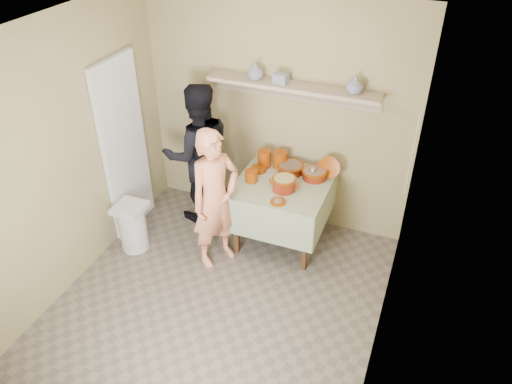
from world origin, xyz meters
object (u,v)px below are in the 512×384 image
at_px(cazuela_rice, 284,183).
at_px(person_helper, 199,154).
at_px(person_cook, 215,200).
at_px(trash_bin, 133,226).
at_px(serving_table, 283,192).

bearing_deg(cazuela_rice, person_helper, 168.32).
height_order(person_cook, trash_bin, person_cook).
distance_m(person_cook, serving_table, 0.77).
bearing_deg(trash_bin, person_cook, 10.38).
xyz_separation_m(serving_table, cazuela_rice, (0.05, -0.12, 0.20)).
bearing_deg(cazuela_rice, trash_bin, -158.28).
bearing_deg(person_helper, serving_table, 136.19).
bearing_deg(trash_bin, person_helper, 63.18).
xyz_separation_m(person_cook, person_helper, (-0.52, 0.66, 0.07)).
xyz_separation_m(person_helper, trash_bin, (-0.42, -0.83, -0.55)).
xyz_separation_m(person_cook, trash_bin, (-0.94, -0.17, -0.48)).
bearing_deg(serving_table, cazuela_rice, -68.30).
height_order(person_cook, serving_table, person_cook).
bearing_deg(person_cook, trash_bin, 130.09).
bearing_deg(serving_table, person_cook, -133.75).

